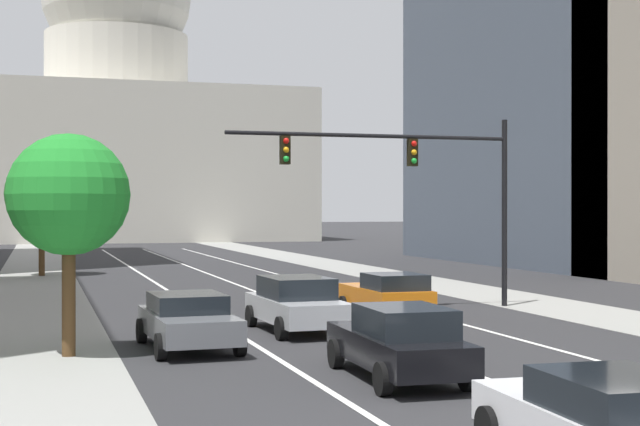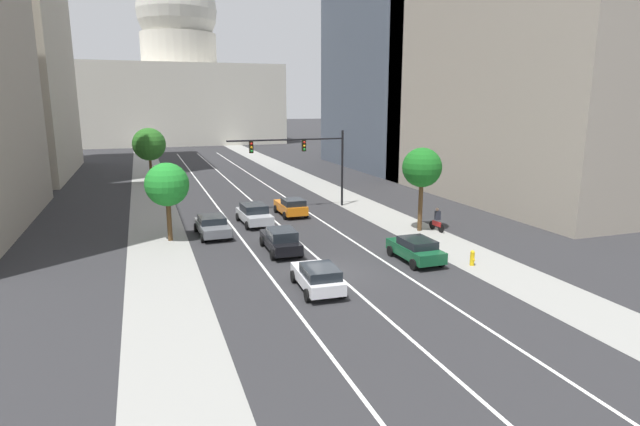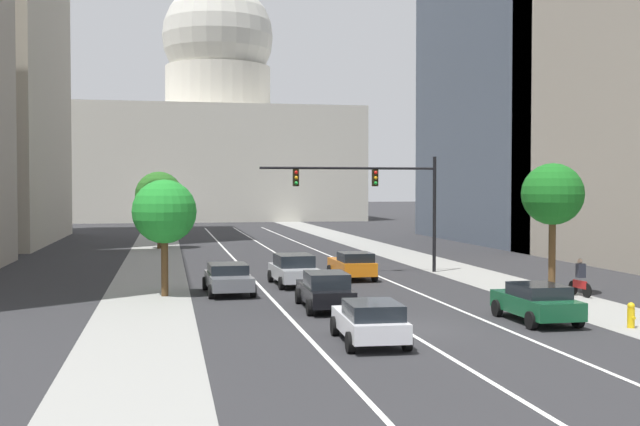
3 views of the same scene
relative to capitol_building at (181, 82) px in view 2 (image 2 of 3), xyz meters
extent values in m
plane|color=#2B2B2D|center=(0.00, -58.20, -13.42)|extent=(400.00, 400.00, 0.00)
cube|color=gray|center=(-8.93, -63.20, -13.42)|extent=(3.88, 130.00, 0.01)
cube|color=gray|center=(8.93, -63.20, -13.42)|extent=(3.88, 130.00, 0.01)
cube|color=white|center=(-3.50, -73.20, -13.41)|extent=(0.16, 90.00, 0.01)
cube|color=white|center=(0.00, -73.20, -13.41)|extent=(0.16, 90.00, 0.01)
cube|color=white|center=(3.50, -73.20, -13.41)|extent=(0.16, 90.00, 0.01)
cube|color=#9E9384|center=(25.64, -82.55, 3.43)|extent=(15.23, 29.01, 33.70)
cube|color=beige|center=(0.00, 0.00, -4.94)|extent=(42.00, 26.41, 16.96)
cylinder|color=beige|center=(0.00, 0.00, 6.99)|extent=(16.40, 16.40, 6.91)
sphere|color=beige|center=(0.00, 0.00, 15.21)|extent=(17.32, 17.32, 17.32)
cube|color=#14512D|center=(5.24, -97.78, -12.78)|extent=(1.79, 4.16, 0.64)
cube|color=black|center=(5.24, -97.98, -12.23)|extent=(1.63, 2.14, 0.45)
cylinder|color=black|center=(4.35, -96.37, -13.10)|extent=(0.22, 0.64, 0.64)
cylinder|color=black|center=(6.12, -96.36, -13.10)|extent=(0.22, 0.64, 0.64)
cylinder|color=black|center=(4.37, -99.19, -13.10)|extent=(0.22, 0.64, 0.64)
cylinder|color=black|center=(6.13, -99.19, -13.10)|extent=(0.22, 0.64, 0.64)
cube|color=silver|center=(-1.75, -100.35, -12.81)|extent=(1.92, 4.16, 0.58)
cube|color=black|center=(-1.77, -100.94, -12.28)|extent=(1.69, 2.20, 0.48)
cylinder|color=black|center=(-2.55, -98.93, -13.10)|extent=(0.25, 0.65, 0.64)
cylinder|color=black|center=(-0.82, -99.00, -13.10)|extent=(0.25, 0.65, 0.64)
cylinder|color=black|center=(-2.68, -101.70, -13.10)|extent=(0.25, 0.65, 0.64)
cylinder|color=black|center=(-0.94, -101.78, -13.10)|extent=(0.25, 0.65, 0.64)
cube|color=black|center=(-1.75, -93.25, -12.79)|extent=(1.85, 4.71, 0.63)
cube|color=black|center=(-1.76, -93.68, -12.18)|extent=(1.64, 2.21, 0.59)
cylinder|color=black|center=(-2.56, -91.64, -13.10)|extent=(0.24, 0.65, 0.64)
cylinder|color=black|center=(-0.84, -91.69, -13.10)|extent=(0.24, 0.65, 0.64)
cylinder|color=black|center=(-2.65, -94.82, -13.10)|extent=(0.24, 0.65, 0.64)
cylinder|color=black|center=(-0.93, -94.86, -13.10)|extent=(0.24, 0.65, 0.64)
cube|color=orange|center=(1.75, -83.32, -12.75)|extent=(1.82, 4.16, 0.70)
cube|color=black|center=(1.76, -84.18, -12.16)|extent=(1.65, 1.90, 0.48)
cylinder|color=black|center=(0.85, -81.92, -13.10)|extent=(0.23, 0.64, 0.64)
cylinder|color=black|center=(2.62, -81.90, -13.10)|extent=(0.23, 0.64, 0.64)
cylinder|color=black|center=(0.88, -84.74, -13.10)|extent=(0.23, 0.64, 0.64)
cylinder|color=black|center=(2.65, -84.72, -13.10)|extent=(0.23, 0.64, 0.64)
cube|color=#B2B5BA|center=(-1.75, -85.47, -12.78)|extent=(2.06, 4.64, 0.64)
cube|color=black|center=(-1.75, -85.40, -12.16)|extent=(1.82, 2.42, 0.60)
cylinder|color=black|center=(-2.75, -83.96, -13.10)|extent=(0.25, 0.65, 0.64)
cylinder|color=black|center=(-0.87, -83.88, -13.10)|extent=(0.25, 0.65, 0.64)
cylinder|color=black|center=(-2.62, -87.06, -13.10)|extent=(0.25, 0.65, 0.64)
cylinder|color=black|center=(-0.75, -86.99, -13.10)|extent=(0.25, 0.65, 0.64)
cube|color=slate|center=(-5.24, -87.94, -12.80)|extent=(2.04, 4.56, 0.60)
cube|color=black|center=(-5.25, -87.78, -12.27)|extent=(1.81, 2.21, 0.46)
cylinder|color=black|center=(-6.24, -86.45, -13.10)|extent=(0.24, 0.65, 0.64)
cylinder|color=black|center=(-4.36, -86.38, -13.10)|extent=(0.24, 0.65, 0.64)
cylinder|color=black|center=(-6.12, -89.50, -13.10)|extent=(0.24, 0.65, 0.64)
cylinder|color=black|center=(-4.25, -89.43, -13.10)|extent=(0.24, 0.65, 0.64)
cylinder|color=black|center=(7.29, -80.88, -10.06)|extent=(0.20, 0.20, 6.73)
cylinder|color=black|center=(2.17, -80.88, -7.38)|extent=(10.23, 0.14, 0.14)
cube|color=black|center=(3.71, -80.88, -7.93)|extent=(0.32, 0.28, 0.96)
sphere|color=red|center=(3.71, -81.03, -7.63)|extent=(0.20, 0.20, 0.20)
sphere|color=orange|center=(3.71, -81.03, -7.93)|extent=(0.20, 0.20, 0.20)
sphere|color=green|center=(3.71, -81.03, -8.23)|extent=(0.20, 0.20, 0.20)
cube|color=black|center=(-0.90, -80.88, -7.93)|extent=(0.32, 0.28, 0.96)
sphere|color=red|center=(-0.90, -81.03, -7.63)|extent=(0.20, 0.20, 0.20)
sphere|color=orange|center=(-0.90, -81.03, -7.93)|extent=(0.20, 0.20, 0.20)
sphere|color=green|center=(-0.90, -81.03, -8.23)|extent=(0.20, 0.20, 0.20)
cylinder|color=yellow|center=(7.93, -99.59, -13.07)|extent=(0.26, 0.26, 0.70)
sphere|color=yellow|center=(7.93, -99.59, -12.64)|extent=(0.26, 0.26, 0.26)
cylinder|color=yellow|center=(7.93, -99.75, -13.04)|extent=(0.10, 0.12, 0.10)
cylinder|color=black|center=(10.37, -92.45, -13.09)|extent=(0.11, 0.66, 0.66)
cylinder|color=black|center=(10.27, -91.42, -13.09)|extent=(0.11, 0.66, 0.66)
cube|color=#A51919|center=(10.32, -91.94, -12.87)|extent=(0.15, 1.00, 0.36)
cube|color=#262833|center=(10.32, -91.98, -12.24)|extent=(0.38, 0.31, 0.64)
sphere|color=tan|center=(10.32, -91.92, -11.81)|extent=(0.22, 0.22, 0.22)
cylinder|color=#51381E|center=(9.22, -91.39, -11.60)|extent=(0.32, 0.32, 3.65)
sphere|color=#1A681E|center=(9.22, -91.39, -8.78)|extent=(2.82, 2.82, 2.82)
cylinder|color=#51381E|center=(-8.65, -59.96, -11.92)|extent=(0.32, 0.32, 3.00)
sphere|color=#296621|center=(-8.65, -59.96, -9.09)|extent=(3.80, 3.80, 3.80)
cylinder|color=#51381E|center=(-8.14, -88.26, -12.00)|extent=(0.32, 0.32, 2.84)
sphere|color=#228A2C|center=(-8.14, -88.26, -9.57)|extent=(2.90, 2.90, 2.90)
camera|label=1|loc=(-8.83, -111.15, -9.93)|focal=52.39mm
camera|label=2|loc=(-9.62, -123.42, -4.16)|focal=28.88mm
camera|label=3|loc=(-8.01, -124.18, -8.50)|focal=43.82mm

